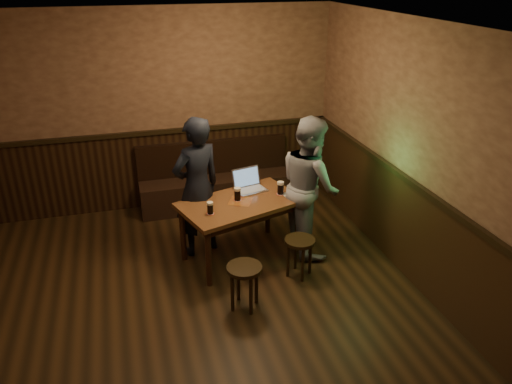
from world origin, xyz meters
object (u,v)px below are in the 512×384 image
object	(u,v)px
stool_left	(244,275)
person_suit	(197,187)
pub_table	(241,209)
stool_right	(300,247)
pint_right	(281,188)
bench	(216,185)
pint_mid	(237,194)
pint_left	(210,208)
person_grey	(310,185)
laptop	(249,184)

from	to	relation	value
stool_left	person_suit	bearing A→B (deg)	101.31
pub_table	person_suit	distance (m)	0.58
stool_left	stool_right	distance (m)	0.85
pint_right	pub_table	bearing A→B (deg)	-172.91
bench	stool_left	world-z (taller)	bench
pint_mid	pint_right	distance (m)	0.54
stool_left	bench	bearing A→B (deg)	85.15
pint_mid	person_suit	xyz separation A→B (m)	(-0.43, 0.24, 0.04)
stool_right	pint_mid	xyz separation A→B (m)	(-0.56, 0.61, 0.45)
pint_left	pint_mid	distance (m)	0.45
pint_left	pint_mid	world-z (taller)	pint_mid
pint_mid	person_grey	size ratio (longest dim) A/B	0.09
person_suit	person_grey	distance (m)	1.35
pint_mid	person_grey	bearing A→B (deg)	-3.49
pint_left	pint_right	size ratio (longest dim) A/B	0.89
bench	person_grey	bearing A→B (deg)	-60.66
stool_left	pint_right	distance (m)	1.34
pint_left	laptop	world-z (taller)	laptop
person_suit	pub_table	bearing A→B (deg)	126.64
bench	person_suit	world-z (taller)	person_suit
stool_right	person_suit	bearing A→B (deg)	139.63
pint_left	stool_left	bearing A→B (deg)	-75.92
pint_right	person_grey	distance (m)	0.35
bench	pub_table	distance (m)	1.54
pub_table	person_suit	xyz separation A→B (m)	(-0.46, 0.28, 0.22)
person_suit	person_grey	bearing A→B (deg)	144.98
stool_right	laptop	size ratio (longest dim) A/B	1.12
pint_right	laptop	world-z (taller)	laptop
pub_table	stool_right	bearing A→B (deg)	-64.61
pint_mid	laptop	xyz separation A→B (m)	(0.21, 0.27, -0.01)
stool_left	laptop	bearing A→B (deg)	72.91
stool_left	pint_left	world-z (taller)	pint_left
person_suit	stool_right	bearing A→B (deg)	117.17
stool_left	pint_left	distance (m)	0.89
pint_left	pint_right	distance (m)	0.96
bench	person_suit	xyz separation A→B (m)	(-0.46, -1.23, 0.55)
pub_table	stool_left	xyz separation A→B (m)	(-0.21, -0.97, -0.25)
bench	laptop	xyz separation A→B (m)	(0.18, -1.20, 0.50)
pint_mid	pint_right	world-z (taller)	pint_right
stool_left	person_grey	xyz separation A→B (m)	(1.06, 0.96, 0.46)
person_grey	person_suit	bearing A→B (deg)	75.69
pub_table	person_grey	distance (m)	0.88
bench	laptop	size ratio (longest dim) A/B	5.24
person_grey	stool_left	bearing A→B (deg)	130.22
laptop	person_suit	distance (m)	0.65
stool_right	pint_mid	world-z (taller)	pint_mid
pint_right	person_suit	world-z (taller)	person_suit
bench	pint_right	bearing A→B (deg)	-70.35
laptop	person_suit	xyz separation A→B (m)	(-0.64, -0.03, 0.05)
bench	person_grey	xyz separation A→B (m)	(0.85, -1.52, 0.54)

